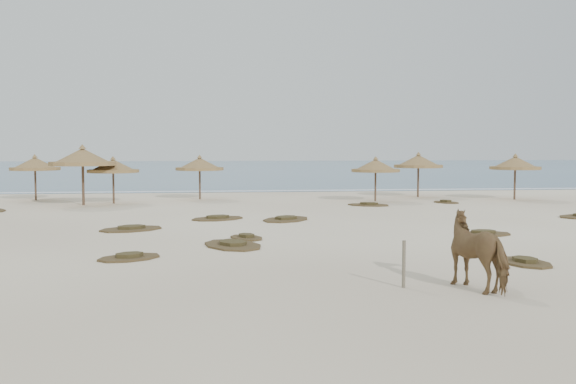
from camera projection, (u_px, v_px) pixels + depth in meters
name	position (u px, v px, depth m)	size (l,w,h in m)	color
ground	(296.00, 253.00, 18.43)	(160.00, 160.00, 0.00)	#FBF0CE
ocean	(228.00, 168.00, 92.72)	(200.00, 100.00, 0.01)	#2A527E
foam_line	(247.00, 191.00, 44.18)	(70.00, 0.60, 0.01)	white
palapa_0	(35.00, 164.00, 36.58)	(3.48, 3.48, 2.64)	#513829
palapa_1	(83.00, 158.00, 33.36)	(4.33, 4.33, 3.19)	#513829
palapa_2	(113.00, 167.00, 34.45)	(3.53, 3.53, 2.56)	#513829
palapa_3	(200.00, 165.00, 37.19)	(3.20, 3.20, 2.60)	#513829
palapa_4	(376.00, 166.00, 35.85)	(2.73, 2.73, 2.53)	#513829
palapa_5	(418.00, 162.00, 38.92)	(3.86, 3.86, 2.75)	#513829
palapa_6	(515.00, 164.00, 37.02)	(3.32, 3.32, 2.68)	#513829
horse	(481.00, 251.00, 13.71)	(0.89, 1.94, 1.64)	olive
fence_post_near	(404.00, 264.00, 13.81)	(0.08, 0.08, 1.03)	#726755
scrub_1	(131.00, 229.00, 23.50)	(2.83, 2.53, 0.16)	#4C3E21
scrub_2	(246.00, 237.00, 21.25)	(1.47, 1.73, 0.16)	#4C3E21
scrub_3	(286.00, 219.00, 26.66)	(2.81, 2.98, 0.16)	#4C3E21
scrub_4	(483.00, 233.00, 22.21)	(2.03, 1.36, 0.16)	#4C3E21
scrub_7	(369.00, 205.00, 33.36)	(2.62, 2.31, 0.16)	#4C3E21
scrub_9	(233.00, 245.00, 19.65)	(2.39, 2.88, 0.16)	#4C3E21
scrub_10	(446.00, 202.00, 34.93)	(1.59, 1.90, 0.16)	#4C3E21
scrub_11	(129.00, 257.00, 17.41)	(2.11, 1.90, 0.16)	#4C3E21
scrub_12	(525.00, 262.00, 16.68)	(1.34, 1.87, 0.16)	#4C3E21
scrub_13	(218.00, 218.00, 26.98)	(2.77, 2.44, 0.16)	#4C3E21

